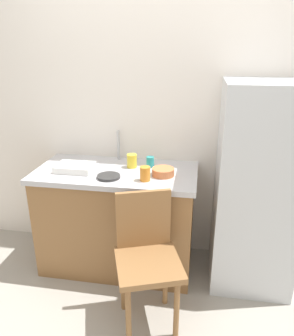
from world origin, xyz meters
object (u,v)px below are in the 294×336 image
at_px(terracotta_bowl, 163,172).
at_px(cup_orange, 145,174).
at_px(refrigerator, 256,189).
at_px(hotplate, 109,177).
at_px(cup_yellow, 132,161).
at_px(cup_teal, 150,162).
at_px(dish_tray, 75,167).
at_px(chair, 147,255).

distance_m(terracotta_bowl, cup_orange, 0.16).
height_order(refrigerator, terracotta_bowl, refrigerator).
xyz_separation_m(refrigerator, hotplate, (-1.07, -0.17, 0.09)).
height_order(cup_orange, cup_yellow, cup_yellow).
relative_size(cup_orange, cup_teal, 1.23).
bearing_deg(cup_yellow, cup_teal, 12.22).
bearing_deg(terracotta_bowl, cup_yellow, 153.56).
height_order(dish_tray, cup_teal, cup_teal).
relative_size(dish_tray, cup_teal, 3.34).
bearing_deg(dish_tray, chair, -36.58).
distance_m(dish_tray, terracotta_bowl, 0.68).
xyz_separation_m(cup_yellow, cup_teal, (0.14, 0.03, -0.01)).
bearing_deg(cup_orange, terracotta_bowl, 45.18).
bearing_deg(cup_orange, chair, -78.51).
distance_m(refrigerator, chair, 0.95).
bearing_deg(chair, hotplate, 112.61).
height_order(terracotta_bowl, cup_yellow, cup_yellow).
xyz_separation_m(hotplate, cup_orange, (0.27, -0.00, 0.04)).
height_order(chair, cup_yellow, cup_yellow).
relative_size(hotplate, cup_yellow, 1.60).
relative_size(chair, cup_teal, 10.61).
bearing_deg(chair, cup_teal, 77.56).
bearing_deg(hotplate, terracotta_bowl, 16.29).
xyz_separation_m(refrigerator, cup_orange, (-0.80, -0.18, 0.13)).
bearing_deg(cup_teal, chair, -82.64).
relative_size(refrigerator, cup_yellow, 14.54).
bearing_deg(refrigerator, cup_teal, 172.92).
xyz_separation_m(chair, hotplate, (-0.35, 0.38, 0.36)).
relative_size(hotplate, cup_teal, 2.03).
distance_m(chair, cup_orange, 0.56).
xyz_separation_m(terracotta_bowl, cup_teal, (-0.12, 0.16, 0.01)).
relative_size(terracotta_bowl, cup_teal, 1.97).
distance_m(hotplate, cup_yellow, 0.28).
distance_m(chair, cup_yellow, 0.78).
bearing_deg(hotplate, cup_orange, -0.68).
distance_m(chair, dish_tray, 0.88).
xyz_separation_m(cup_orange, cup_teal, (-0.01, 0.28, -0.01)).
bearing_deg(hotplate, chair, -47.59).
height_order(chair, cup_teal, cup_teal).
bearing_deg(refrigerator, terracotta_bowl, -174.86).
bearing_deg(chair, terracotta_bowl, 65.72).
bearing_deg(terracotta_bowl, dish_tray, -178.72).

